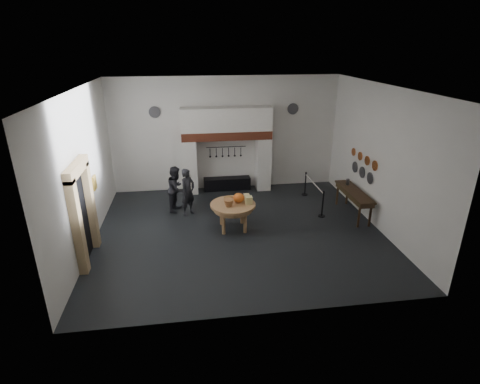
{
  "coord_description": "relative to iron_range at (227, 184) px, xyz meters",
  "views": [
    {
      "loc": [
        -1.47,
        -10.63,
        5.69
      ],
      "look_at": [
        0.02,
        0.02,
        1.35
      ],
      "focal_mm": 28.0,
      "sensor_mm": 36.0,
      "label": 1
    }
  ],
  "objects": [
    {
      "name": "cheese_block_big",
      "position": [
        0.32,
        -3.55,
        0.74
      ],
      "size": [
        0.22,
        0.22,
        0.24
      ],
      "primitive_type": "cube",
      "color": "#D6C980",
      "rests_on": "work_table"
    },
    {
      "name": "utensil_rail",
      "position": [
        0.0,
        0.2,
        1.5
      ],
      "size": [
        1.6,
        0.02,
        0.02
      ],
      "primitive_type": "cylinder",
      "rotation": [
        0.0,
        1.57,
        0.0
      ],
      "color": "black",
      "rests_on": "wall_back"
    },
    {
      "name": "pewter_plate_left",
      "position": [
        4.46,
        -3.32,
        1.2
      ],
      "size": [
        0.03,
        0.4,
        0.4
      ],
      "primitive_type": "cylinder",
      "rotation": [
        0.0,
        1.57,
        0.0
      ],
      "color": "#4C4C51",
      "rests_on": "wall_right"
    },
    {
      "name": "wall_front",
      "position": [
        0.0,
        -7.72,
        2.0
      ],
      "size": [
        9.0,
        0.02,
        4.5
      ],
      "primitive_type": "cube",
      "color": "silver",
      "rests_on": "floor"
    },
    {
      "name": "floor",
      "position": [
        0.0,
        -3.72,
        -0.25
      ],
      "size": [
        9.0,
        8.0,
        0.02
      ],
      "primitive_type": "cube",
      "color": "black",
      "rests_on": "ground"
    },
    {
      "name": "chimney_hood",
      "position": [
        0.0,
        -0.07,
        2.67
      ],
      "size": [
        3.5,
        0.7,
        0.9
      ],
      "primitive_type": "cube",
      "color": "silver",
      "rests_on": "hearth_brick_band"
    },
    {
      "name": "door_lintel",
      "position": [
        -4.38,
        -4.72,
        2.4
      ],
      "size": [
        0.22,
        1.7,
        0.3
      ],
      "primitive_type": "cube",
      "color": "tan",
      "rests_on": "door_jamb_near"
    },
    {
      "name": "hearth_brick_band",
      "position": [
        0.0,
        -0.07,
        2.06
      ],
      "size": [
        3.5,
        0.72,
        0.32
      ],
      "primitive_type": "cube",
      "color": "#9E442B",
      "rests_on": "chimney_pier_left"
    },
    {
      "name": "wall_right",
      "position": [
        4.5,
        -3.72,
        2.0
      ],
      "size": [
        0.02,
        8.0,
        4.5
      ],
      "primitive_type": "cube",
      "color": "silver",
      "rests_on": "floor"
    },
    {
      "name": "pewter_plate_right",
      "position": [
        4.46,
        -2.12,
        1.2
      ],
      "size": [
        0.03,
        0.4,
        0.4
      ],
      "primitive_type": "cylinder",
      "rotation": [
        0.0,
        1.57,
        0.0
      ],
      "color": "#4C4C51",
      "rests_on": "wall_right"
    },
    {
      "name": "pewter_plate_back_left",
      "position": [
        -2.7,
        0.24,
        2.95
      ],
      "size": [
        0.44,
        0.03,
        0.44
      ],
      "primitive_type": "cylinder",
      "rotation": [
        1.57,
        0.0,
        0.0
      ],
      "color": "#4C4C51",
      "rests_on": "wall_back"
    },
    {
      "name": "ceiling",
      "position": [
        0.0,
        -3.72,
        4.25
      ],
      "size": [
        9.0,
        8.0,
        0.02
      ],
      "primitive_type": "cube",
      "color": "silver",
      "rests_on": "wall_back"
    },
    {
      "name": "wicker_basket",
      "position": [
        -0.33,
        -3.65,
        0.73
      ],
      "size": [
        0.39,
        0.39,
        0.22
      ],
      "primitive_type": "cone",
      "rotation": [
        3.14,
        0.0,
        -0.26
      ],
      "color": "#9E6B3A",
      "rests_on": "work_table"
    },
    {
      "name": "work_table",
      "position": [
        -0.18,
        -3.5,
        0.59
      ],
      "size": [
        1.78,
        1.78,
        0.07
      ],
      "primitive_type": "cylinder",
      "rotation": [
        0.0,
        0.0,
        -0.26
      ],
      "color": "#AD7E52",
      "rests_on": "floor"
    },
    {
      "name": "door_recess",
      "position": [
        -4.47,
        -4.72,
        1.0
      ],
      "size": [
        0.04,
        1.1,
        2.5
      ],
      "primitive_type": "cube",
      "color": "black",
      "rests_on": "floor"
    },
    {
      "name": "barrier_post_far",
      "position": [
        3.0,
        -1.04,
        0.2
      ],
      "size": [
        0.05,
        0.05,
        0.9
      ],
      "primitive_type": "cylinder",
      "color": "black",
      "rests_on": "floor"
    },
    {
      "name": "chimney_pier_left",
      "position": [
        -1.48,
        -0.07,
        0.82
      ],
      "size": [
        0.55,
        0.7,
        2.15
      ],
      "primitive_type": "cube",
      "color": "silver",
      "rests_on": "floor"
    },
    {
      "name": "copper_pan_b",
      "position": [
        4.46,
        -2.97,
        1.7
      ],
      "size": [
        0.03,
        0.32,
        0.32
      ],
      "primitive_type": "cylinder",
      "rotation": [
        0.0,
        1.57,
        0.0
      ],
      "color": "#C6662D",
      "rests_on": "wall_right"
    },
    {
      "name": "pewter_jug",
      "position": [
        4.1,
        -2.44,
        0.76
      ],
      "size": [
        0.12,
        0.12,
        0.22
      ],
      "primitive_type": "cylinder",
      "color": "#525258",
      "rests_on": "side_table"
    },
    {
      "name": "visitor_near",
      "position": [
        -1.6,
        -2.2,
        0.59
      ],
      "size": [
        0.71,
        0.72,
        1.68
      ],
      "primitive_type": "imported",
      "rotation": [
        0.0,
        0.0,
        0.82
      ],
      "color": "black",
      "rests_on": "floor"
    },
    {
      "name": "copper_pan_c",
      "position": [
        4.46,
        -2.42,
        1.7
      ],
      "size": [
        0.03,
        0.3,
        0.3
      ],
      "primitive_type": "cylinder",
      "rotation": [
        0.0,
        1.57,
        0.0
      ],
      "color": "#C6662D",
      "rests_on": "wall_right"
    },
    {
      "name": "iron_range",
      "position": [
        0.0,
        0.0,
        0.0
      ],
      "size": [
        1.9,
        0.45,
        0.5
      ],
      "primitive_type": "cube",
      "color": "black",
      "rests_on": "floor"
    },
    {
      "name": "pewter_plate_mid",
      "position": [
        4.46,
        -2.72,
        1.2
      ],
      "size": [
        0.03,
        0.4,
        0.4
      ],
      "primitive_type": "cylinder",
      "rotation": [
        0.0,
        1.57,
        0.0
      ],
      "color": "#4C4C51",
      "rests_on": "wall_right"
    },
    {
      "name": "copper_pan_a",
      "position": [
        4.46,
        -3.52,
        1.7
      ],
      "size": [
        0.03,
        0.34,
        0.34
      ],
      "primitive_type": "cylinder",
      "rotation": [
        0.0,
        1.57,
        0.0
      ],
      "color": "#C6662D",
      "rests_on": "wall_right"
    },
    {
      "name": "barrier_rope",
      "position": [
        3.0,
        -2.04,
        0.6
      ],
      "size": [
        0.04,
        2.0,
        0.04
      ],
      "primitive_type": "cylinder",
      "rotation": [
        1.57,
        0.0,
        0.0
      ],
      "color": "beige",
      "rests_on": "barrier_post_near"
    },
    {
      "name": "chimney_pier_right",
      "position": [
        1.48,
        -0.07,
        0.82
      ],
      "size": [
        0.55,
        0.7,
        2.15
      ],
      "primitive_type": "cube",
      "color": "silver",
      "rests_on": "floor"
    },
    {
      "name": "door_jamb_near",
      "position": [
        -4.38,
        -5.42,
        1.05
      ],
      "size": [
        0.22,
        0.3,
        2.6
      ],
      "primitive_type": "cube",
      "color": "tan",
      "rests_on": "floor"
    },
    {
      "name": "door_jamb_far",
      "position": [
        -4.38,
        -4.02,
        1.05
      ],
      "size": [
        0.22,
        0.3,
        2.6
      ],
      "primitive_type": "cube",
      "color": "tan",
      "rests_on": "floor"
    },
    {
      "name": "pumpkin",
      "position": [
        0.02,
        -3.4,
        0.78
      ],
      "size": [
        0.36,
        0.36,
        0.31
      ],
      "primitive_type": "ellipsoid",
      "color": "#D1551D",
      "rests_on": "work_table"
    },
    {
      "name": "visitor_far",
      "position": [
        -2.0,
        -1.8,
        0.58
      ],
      "size": [
        0.84,
        0.96,
        1.65
      ],
      "primitive_type": "imported",
      "rotation": [
        0.0,
        0.0,
        1.26
      ],
      "color": "black",
      "rests_on": "floor"
    },
    {
      "name": "bread_loaf",
      "position": [
        -0.28,
        -3.15,
        0.69
      ],
      "size": [
        0.31,
        0.18,
        0.13
      ],
      "primitive_type": "ellipsoid",
      "color": "#986535",
      "rests_on": "work_table"
    },
    {
      "name": "cheese_block_small",
      "position": [
        0.3,
        -3.25,
        0.72
      ],
      "size": [
        0.18,
        0.18,
        0.2
      ],
      "primitive_type": "cube",
      "color": "#EED58E",
      "rests_on": "work_table"
    },
    {
      "name": "pewter_plate_back_right",
      "position": [
        2.7,
        0.24,
        2.95
      ],
      "size": [
        0.44,
        0.03,
        0.44
      ],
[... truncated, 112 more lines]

